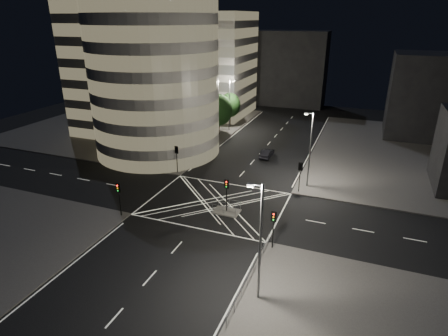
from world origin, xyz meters
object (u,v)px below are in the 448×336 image
at_px(traffic_signal_nr, 273,223).
at_px(street_lamp_left_far, 230,103).
at_px(street_lamp_right_near, 260,240).
at_px(traffic_signal_island, 227,189).
at_px(traffic_signal_nl, 119,193).
at_px(street_lamp_left_near, 188,127).
at_px(traffic_signal_fl, 177,154).
at_px(street_lamp_right_far, 310,147).
at_px(sedan, 267,153).
at_px(central_island, 227,211).
at_px(traffic_signal_fr, 300,172).

height_order(traffic_signal_nr, street_lamp_left_far, street_lamp_left_far).
bearing_deg(street_lamp_right_near, traffic_signal_island, 120.75).
xyz_separation_m(traffic_signal_nl, traffic_signal_island, (10.80, 5.30, 0.00)).
height_order(traffic_signal_nl, traffic_signal_island, same).
bearing_deg(street_lamp_left_near, traffic_signal_fl, -83.03).
bearing_deg(street_lamp_right_far, street_lamp_right_near, -90.00).
bearing_deg(traffic_signal_island, street_lamp_right_near, -59.25).
bearing_deg(traffic_signal_nl, street_lamp_left_far, 90.99).
height_order(traffic_signal_nl, street_lamp_left_far, street_lamp_left_far).
bearing_deg(street_lamp_left_far, sedan, -47.80).
distance_m(street_lamp_left_near, sedan, 13.36).
relative_size(street_lamp_left_far, street_lamp_right_far, 1.00).
distance_m(traffic_signal_fl, traffic_signal_nr, 22.24).
distance_m(traffic_signal_island, street_lamp_left_far, 33.61).
relative_size(central_island, traffic_signal_nr, 0.75).
xyz_separation_m(central_island, street_lamp_left_near, (-11.44, 13.50, 5.47)).
bearing_deg(traffic_signal_nr, street_lamp_left_near, 134.13).
height_order(traffic_signal_fl, sedan, traffic_signal_fl).
height_order(traffic_signal_nl, street_lamp_left_near, street_lamp_left_near).
distance_m(street_lamp_right_near, sedan, 33.27).
bearing_deg(traffic_signal_nr, central_island, 142.07).
distance_m(traffic_signal_fl, traffic_signal_fr, 17.60).
bearing_deg(traffic_signal_fl, traffic_signal_island, -37.54).
relative_size(traffic_signal_nr, street_lamp_right_near, 0.40).
height_order(traffic_signal_fr, traffic_signal_nr, same).
xyz_separation_m(street_lamp_left_near, street_lamp_right_far, (18.87, -3.00, 0.00)).
height_order(central_island, traffic_signal_nl, traffic_signal_nl).
height_order(traffic_signal_island, street_lamp_right_near, street_lamp_right_near).
distance_m(traffic_signal_fl, street_lamp_left_far, 23.36).
distance_m(central_island, traffic_signal_nr, 9.08).
height_order(traffic_signal_fl, traffic_signal_island, same).
bearing_deg(traffic_signal_nr, street_lamp_left_far, 116.36).
bearing_deg(traffic_signal_island, traffic_signal_fl, 142.46).
distance_m(central_island, street_lamp_left_near, 18.52).
relative_size(traffic_signal_fr, traffic_signal_nr, 1.00).
height_order(traffic_signal_island, sedan, traffic_signal_island).
relative_size(traffic_signal_fl, street_lamp_left_far, 0.40).
distance_m(street_lamp_left_far, street_lamp_right_near, 47.88).
distance_m(traffic_signal_nl, traffic_signal_nr, 17.60).
relative_size(traffic_signal_nr, traffic_signal_island, 1.00).
bearing_deg(traffic_signal_nr, street_lamp_right_near, -84.96).
height_order(traffic_signal_fr, traffic_signal_island, same).
distance_m(traffic_signal_fr, street_lamp_right_far, 3.48).
xyz_separation_m(central_island, street_lamp_left_far, (-11.44, 31.50, 5.47)).
height_order(traffic_signal_fl, street_lamp_left_far, street_lamp_left_far).
xyz_separation_m(traffic_signal_fl, street_lamp_left_far, (-0.64, 23.20, 2.63)).
height_order(traffic_signal_fl, street_lamp_left_near, street_lamp_left_near).
relative_size(traffic_signal_nl, street_lamp_right_near, 0.40).
bearing_deg(traffic_signal_nr, street_lamp_right_far, 87.70).
distance_m(traffic_signal_fr, traffic_signal_nr, 13.60).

